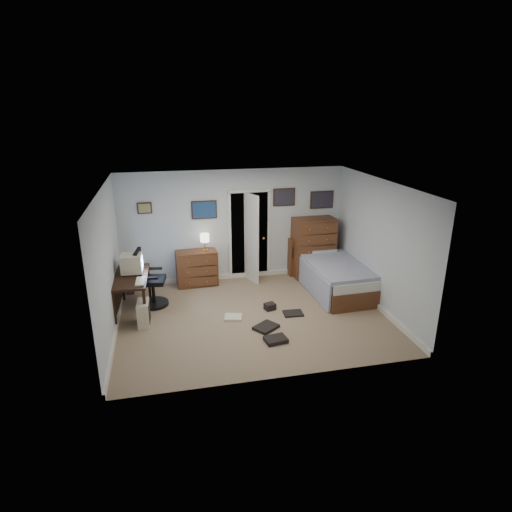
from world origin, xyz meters
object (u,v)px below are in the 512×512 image
(computer_desk, at_px, (127,285))
(bed, at_px, (335,276))
(tall_dresser, at_px, (313,247))
(office_chair, at_px, (149,284))
(low_dresser, at_px, (197,268))

(computer_desk, relative_size, bed, 0.61)
(computer_desk, xyz_separation_m, tall_dresser, (4.10, 1.09, 0.10))
(office_chair, relative_size, low_dresser, 1.32)
(office_chair, bearing_deg, bed, 7.41)
(computer_desk, bearing_deg, office_chair, 34.78)
(computer_desk, bearing_deg, low_dresser, 40.88)
(office_chair, bearing_deg, low_dresser, 49.30)
(computer_desk, distance_m, low_dresser, 1.81)
(tall_dresser, bearing_deg, bed, -81.55)
(bed, bearing_deg, tall_dresser, 98.78)
(low_dresser, distance_m, tall_dresser, 2.71)
(office_chair, relative_size, bed, 0.53)
(low_dresser, relative_size, tall_dresser, 0.64)
(computer_desk, distance_m, office_chair, 0.49)
(computer_desk, distance_m, tall_dresser, 4.24)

